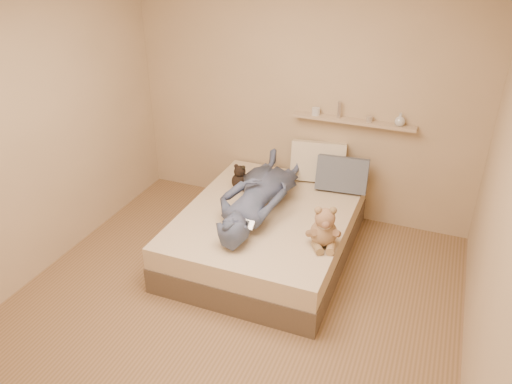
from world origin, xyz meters
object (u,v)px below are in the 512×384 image
at_px(dark_plush, 240,179).
at_px(bed, 267,232).
at_px(pillow_cream, 318,161).
at_px(pillow_grey, 342,174).
at_px(wall_shelf, 353,121).
at_px(teddy_bear, 324,230).
at_px(person, 259,192).
at_px(game_console, 243,224).

bearing_deg(dark_plush, bed, -38.16).
relative_size(dark_plush, pillow_cream, 0.49).
height_order(pillow_grey, wall_shelf, wall_shelf).
xyz_separation_m(teddy_bear, dark_plush, (-1.03, 0.66, -0.04)).
xyz_separation_m(bed, person, (-0.09, 0.01, 0.41)).
height_order(teddy_bear, pillow_cream, pillow_cream).
relative_size(game_console, person, 0.12).
bearing_deg(bed, wall_shelf, 58.82).
distance_m(bed, pillow_cream, 0.96).
height_order(game_console, dark_plush, dark_plush).
distance_m(game_console, wall_shelf, 1.60).
relative_size(game_console, pillow_grey, 0.37).
xyz_separation_m(teddy_bear, pillow_grey, (-0.09, 1.02, 0.02)).
bearing_deg(teddy_bear, bed, 151.66).
bearing_deg(dark_plush, pillow_grey, 21.38).
distance_m(game_console, pillow_grey, 1.32).
distance_m(dark_plush, pillow_cream, 0.83).
bearing_deg(pillow_cream, dark_plush, -142.18).
height_order(pillow_cream, wall_shelf, wall_shelf).
height_order(game_console, pillow_cream, pillow_cream).
height_order(dark_plush, pillow_grey, pillow_grey).
height_order(bed, teddy_bear, teddy_bear).
distance_m(teddy_bear, wall_shelf, 1.34).
distance_m(pillow_cream, person, 0.88).
height_order(bed, game_console, game_console).
height_order(game_console, person, person).
bearing_deg(wall_shelf, dark_plush, -148.58).
distance_m(teddy_bear, dark_plush, 1.22).
height_order(dark_plush, person, person).
xyz_separation_m(game_console, pillow_cream, (0.26, 1.34, 0.04)).
bearing_deg(game_console, dark_plush, 115.14).
relative_size(pillow_cream, wall_shelf, 0.46).
relative_size(game_console, pillow_cream, 0.34).
xyz_separation_m(pillow_grey, person, (-0.61, -0.68, 0.01)).
bearing_deg(dark_plush, person, -43.87).
relative_size(bed, wall_shelf, 1.58).
distance_m(teddy_bear, pillow_grey, 1.03).
bearing_deg(bed, dark_plush, 141.84).
distance_m(game_console, dark_plush, 0.92).
xyz_separation_m(teddy_bear, pillow_cream, (-0.38, 1.16, 0.05)).
distance_m(pillow_grey, wall_shelf, 0.53).
xyz_separation_m(game_console, dark_plush, (-0.39, 0.83, -0.05)).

